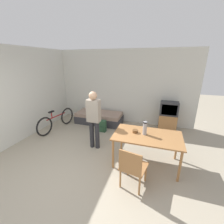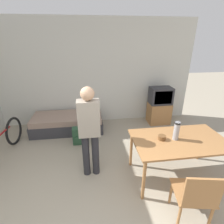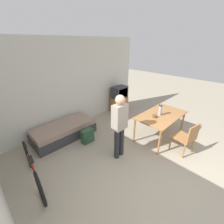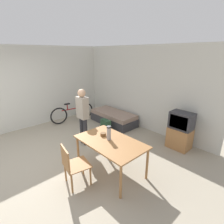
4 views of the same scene
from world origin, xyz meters
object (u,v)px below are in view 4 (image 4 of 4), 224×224
object	(u,v)px
tv	(180,131)
bicycle	(73,113)
wooden_chair	(72,164)
person_standing	(83,113)
backpack	(106,126)
daybed	(113,118)
thermos_flask	(109,132)
dining_table	(110,144)
mate_bowl	(103,134)

from	to	relation	value
tv	bicycle	size ratio (longest dim) A/B	0.60
wooden_chair	person_standing	world-z (taller)	person_standing
bicycle	person_standing	bearing A→B (deg)	-21.12
backpack	daybed	bearing A→B (deg)	116.84
wooden_chair	thermos_flask	xyz separation A→B (m)	(0.11, 0.84, 0.42)
daybed	backpack	xyz separation A→B (m)	(0.34, -0.67, -0.01)
daybed	person_standing	world-z (taller)	person_standing
tv	wooden_chair	world-z (taller)	tv
tv	daybed	bearing A→B (deg)	-177.30
daybed	wooden_chair	distance (m)	3.28
daybed	dining_table	bearing A→B (deg)	-44.39
tv	wooden_chair	xyz separation A→B (m)	(-0.70, -2.86, -0.01)
daybed	wooden_chair	bearing A→B (deg)	-56.94
dining_table	mate_bowl	xyz separation A→B (m)	(-0.28, 0.04, 0.11)
tv	thermos_flask	size ratio (longest dim) A/B	3.35
thermos_flask	backpack	xyz separation A→B (m)	(-1.56, 1.23, -0.71)
dining_table	bicycle	world-z (taller)	dining_table
bicycle	backpack	bearing A→B (deg)	11.59
mate_bowl	backpack	xyz separation A→B (m)	(-1.34, 1.21, -0.58)
dining_table	backpack	xyz separation A→B (m)	(-1.63, 1.25, -0.47)
person_standing	backpack	bearing A→B (deg)	102.14
thermos_flask	mate_bowl	xyz separation A→B (m)	(-0.21, 0.02, -0.13)
daybed	bicycle	xyz separation A→B (m)	(-1.19, -0.98, 0.11)
daybed	mate_bowl	xyz separation A→B (m)	(1.68, -1.88, 0.56)
bicycle	person_standing	world-z (taller)	person_standing
dining_table	thermos_flask	xyz separation A→B (m)	(-0.07, 0.02, 0.24)
thermos_flask	backpack	world-z (taller)	thermos_flask
person_standing	mate_bowl	xyz separation A→B (m)	(1.13, -0.23, -0.14)
dining_table	person_standing	bearing A→B (deg)	169.24
bicycle	thermos_flask	size ratio (longest dim) A/B	5.53
bicycle	backpack	xyz separation A→B (m)	(1.53, 0.31, -0.13)
backpack	dining_table	bearing A→B (deg)	-37.64
dining_table	thermos_flask	world-z (taller)	thermos_flask
tv	person_standing	size ratio (longest dim) A/B	0.64
wooden_chair	daybed	bearing A→B (deg)	123.06
bicycle	thermos_flask	xyz separation A→B (m)	(3.08, -0.92, 0.58)
wooden_chair	bicycle	bearing A→B (deg)	149.39
person_standing	bicycle	bearing A→B (deg)	158.88
tv	bicycle	bearing A→B (deg)	-163.32
wooden_chair	bicycle	world-z (taller)	wooden_chair
thermos_flask	backpack	distance (m)	2.11
dining_table	person_standing	xyz separation A→B (m)	(-1.41, 0.27, 0.25)
tv	wooden_chair	size ratio (longest dim) A/B	1.20
tv	dining_table	distance (m)	2.11
dining_table	wooden_chair	bearing A→B (deg)	-102.38
tv	mate_bowl	bearing A→B (deg)	-111.82
wooden_chair	backpack	distance (m)	2.54
dining_table	wooden_chair	size ratio (longest dim) A/B	1.75
mate_bowl	wooden_chair	bearing A→B (deg)	-83.11
dining_table	person_standing	size ratio (longest dim) A/B	0.94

